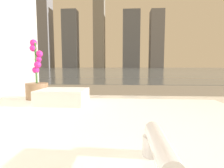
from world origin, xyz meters
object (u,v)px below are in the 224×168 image
at_px(potted_orchid, 37,84).
at_px(harbor_boat_0, 32,67).
at_px(faucet_far, 157,146).
at_px(towel_stack, 63,96).

xyz_separation_m(potted_orchid, harbor_boat_0, (-38.90, 72.42, -0.05)).
height_order(faucet_far, towel_stack, faucet_far).
bearing_deg(harbor_boat_0, potted_orchid, -61.76).
bearing_deg(potted_orchid, harbor_boat_0, 118.24).
xyz_separation_m(potted_orchid, towel_stack, (0.21, -0.13, -0.06)).
bearing_deg(faucet_far, harbor_boat_0, 118.38).
height_order(potted_orchid, harbor_boat_0, harbor_boat_0).
height_order(faucet_far, harbor_boat_0, harbor_boat_0).
xyz_separation_m(faucet_far, harbor_boat_0, (-39.52, 73.16, -0.00)).
bearing_deg(potted_orchid, faucet_far, -50.27).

